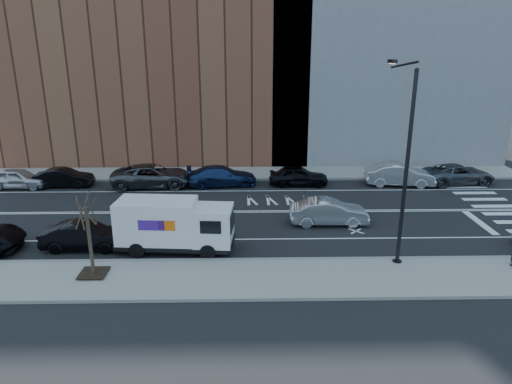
{
  "coord_description": "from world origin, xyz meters",
  "views": [
    {
      "loc": [
        -0.09,
        -26.87,
        9.89
      ],
      "look_at": [
        0.44,
        -0.34,
        1.4
      ],
      "focal_mm": 32.0,
      "sensor_mm": 36.0,
      "label": 1
    }
  ],
  "objects_px": {
    "far_parked_a": "(18,178)",
    "driving_sedan": "(329,212)",
    "fedex_van": "(174,225)",
    "far_parked_b": "(64,178)"
  },
  "relations": [
    {
      "from": "fedex_van",
      "to": "far_parked_b",
      "type": "bearing_deg",
      "value": 135.49
    },
    {
      "from": "far_parked_a",
      "to": "driving_sedan",
      "type": "height_order",
      "value": "driving_sedan"
    },
    {
      "from": "fedex_van",
      "to": "far_parked_b",
      "type": "xyz_separation_m",
      "value": [
        -9.8,
        11.25,
        -0.72
      ]
    },
    {
      "from": "fedex_van",
      "to": "far_parked_a",
      "type": "xyz_separation_m",
      "value": [
        -13.03,
        11.0,
        -0.67
      ]
    },
    {
      "from": "fedex_van",
      "to": "far_parked_a",
      "type": "relative_size",
      "value": 1.39
    },
    {
      "from": "fedex_van",
      "to": "far_parked_b",
      "type": "height_order",
      "value": "fedex_van"
    },
    {
      "from": "fedex_van",
      "to": "far_parked_b",
      "type": "distance_m",
      "value": 14.94
    },
    {
      "from": "driving_sedan",
      "to": "far_parked_b",
      "type": "bearing_deg",
      "value": 67.3
    },
    {
      "from": "far_parked_a",
      "to": "driving_sedan",
      "type": "distance_m",
      "value": 22.71
    },
    {
      "from": "far_parked_a",
      "to": "driving_sedan",
      "type": "xyz_separation_m",
      "value": [
        21.42,
        -7.55,
        0.01
      ]
    }
  ]
}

